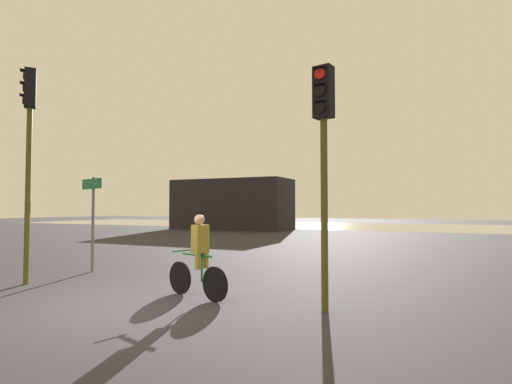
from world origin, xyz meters
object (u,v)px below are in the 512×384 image
traffic_light_near_left (29,135)px  traffic_light_near_right (324,139)px  distant_building (232,204)px  direction_sign_post (92,210)px  cyclist (199,256)px

traffic_light_near_left → traffic_light_near_right: traffic_light_near_left is taller
distant_building → direction_sign_post: distant_building is taller
cyclist → traffic_light_near_right: bearing=-71.3°
distant_building → cyclist: distant_building is taller
traffic_light_near_left → direction_sign_post: 2.60m
traffic_light_near_left → cyclist: 5.13m
cyclist → distant_building: bearing=43.8°
traffic_light_near_right → cyclist: bearing=12.4°
distant_building → cyclist: bearing=-63.1°
traffic_light_near_right → cyclist: 3.24m
distant_building → traffic_light_near_right: traffic_light_near_right is taller
traffic_light_near_right → direction_sign_post: 7.15m
direction_sign_post → traffic_light_near_left: bearing=108.8°
traffic_light_near_left → direction_sign_post: traffic_light_near_left is taller
traffic_light_near_right → direction_sign_post: bearing=-0.9°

